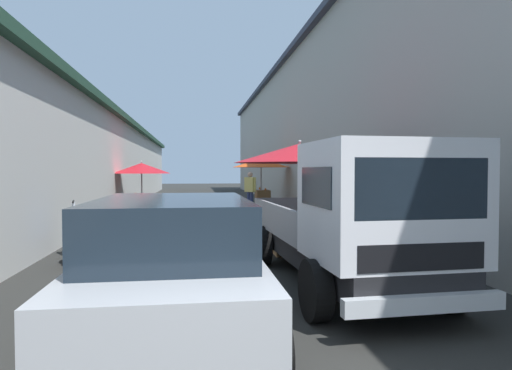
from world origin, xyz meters
The scene contains 10 objects.
ground centered at (13.50, 0.00, 0.00)m, with size 90.00×90.00×0.00m, color #282826.
building_left_whitewash centered at (15.75, 7.19, 2.05)m, with size 49.80×7.50×4.09m.
building_right_concrete centered at (15.75, -7.19, 3.63)m, with size 49.80×7.50×7.24m.
fruit_stall_far_right centered at (7.74, -1.49, 1.88)m, with size 2.81×2.81×2.39m.
fruit_stall_near_right centered at (16.57, 2.78, 1.56)m, with size 2.27×2.27×2.12m.
fruit_stall_far_left centered at (18.90, -2.40, 1.87)m, with size 2.68×2.68×2.38m.
hatchback_car centered at (3.34, 0.93, 0.74)m, with size 3.91×1.92×1.45m.
delivery_truck centered at (4.22, -1.52, 1.04)m, with size 4.99×2.13×2.08m.
vendor_by_crates centered at (17.22, -1.66, 0.98)m, with size 0.53×0.46×1.69m.
parked_scooter centered at (7.40, 3.00, 0.45)m, with size 1.67×0.58×1.14m.
Camera 1 is at (-1.38, 0.71, 1.74)m, focal length 30.87 mm.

